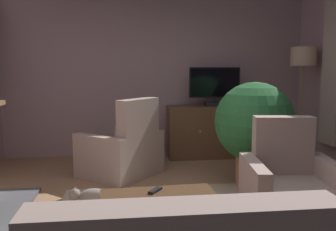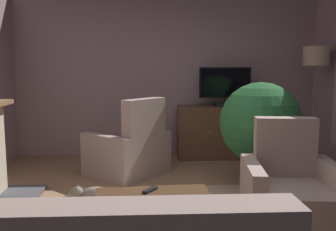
# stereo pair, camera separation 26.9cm
# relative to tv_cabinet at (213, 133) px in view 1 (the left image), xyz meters

# --- Properties ---
(ground_plane) EXTENTS (5.64, 6.16, 0.04)m
(ground_plane) POSITION_rel_tv_cabinet_xyz_m (-0.92, -2.48, -0.43)
(ground_plane) COLOR #936B4C
(wall_back) EXTENTS (5.64, 0.10, 2.78)m
(wall_back) POSITION_rel_tv_cabinet_xyz_m (-0.92, 0.35, 0.98)
(wall_back) COLOR gray
(wall_back) RESTS_ON ground_plane
(curtain_panel_far) EXTENTS (0.10, 0.44, 2.34)m
(curtain_panel_far) POSITION_rel_tv_cabinet_xyz_m (1.54, -0.88, 1.12)
(curtain_panel_far) COLOR #B2A393
(rug_central) EXTENTS (2.55, 2.01, 0.01)m
(rug_central) POSITION_rel_tv_cabinet_xyz_m (-0.91, -2.49, -0.40)
(rug_central) COLOR tan
(rug_central) RESTS_ON ground_plane
(tv_cabinet) EXTENTS (1.51, 0.47, 0.86)m
(tv_cabinet) POSITION_rel_tv_cabinet_xyz_m (0.00, 0.00, 0.00)
(tv_cabinet) COLOR #402A1C
(tv_cabinet) RESTS_ON ground_plane
(television) EXTENTS (0.83, 0.20, 0.63)m
(television) POSITION_rel_tv_cabinet_xyz_m (-0.00, -0.05, 0.79)
(television) COLOR black
(television) RESTS_ON tv_cabinet
(coffee_table) EXTENTS (1.02, 0.57, 0.42)m
(coffee_table) POSITION_rel_tv_cabinet_xyz_m (-1.19, -2.95, -0.04)
(coffee_table) COLOR #4C331E
(coffee_table) RESTS_ON ground_plane
(tv_remote) EXTENTS (0.14, 0.17, 0.02)m
(tv_remote) POSITION_rel_tv_cabinet_xyz_m (-1.22, -2.85, 0.02)
(tv_remote) COLOR black
(tv_remote) RESTS_ON coffee_table
(armchair_near_window) EXTENTS (0.95, 0.93, 1.00)m
(armchair_near_window) POSITION_rel_tv_cabinet_xyz_m (0.11, -2.65, -0.09)
(armchair_near_window) COLOR #A3897F
(armchair_near_window) RESTS_ON ground_plane
(armchair_in_far_corner) EXTENTS (1.26, 1.26, 1.08)m
(armchair_in_far_corner) POSITION_rel_tv_cabinet_xyz_m (-1.49, -0.91, -0.08)
(armchair_in_far_corner) COLOR #A3897F
(armchair_in_far_corner) RESTS_ON ground_plane
(potted_plant_on_hearth_side) EXTENTS (1.00, 1.00, 1.32)m
(potted_plant_on_hearth_side) POSITION_rel_tv_cabinet_xyz_m (0.14, -1.55, 0.37)
(potted_plant_on_hearth_side) COLOR #99664C
(potted_plant_on_hearth_side) RESTS_ON ground_plane
(cat) EXTENTS (0.64, 0.18, 0.19)m
(cat) POSITION_rel_tv_cabinet_xyz_m (-1.85, -1.95, -0.32)
(cat) COLOR gray
(cat) RESTS_ON ground_plane
(floor_lamp) EXTENTS (0.39, 0.39, 1.80)m
(floor_lamp) POSITION_rel_tv_cabinet_xyz_m (1.28, -0.49, 1.07)
(floor_lamp) COLOR #4C4233
(floor_lamp) RESTS_ON ground_plane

